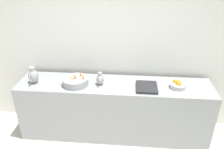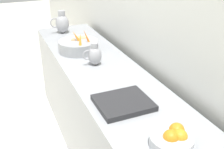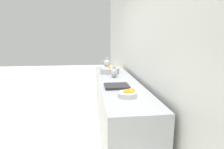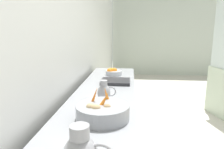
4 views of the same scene
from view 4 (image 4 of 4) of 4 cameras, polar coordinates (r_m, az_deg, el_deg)
tile_wall_left at (r=2.53m, az=-10.50°, el=11.09°), size 0.10×9.37×3.00m
prep_counter at (r=2.24m, az=-2.18°, el=-16.74°), size 0.61×2.90×0.91m
vegetable_colander at (r=1.50m, az=-2.58°, el=-10.05°), size 0.38×0.38×0.22m
orange_bowl at (r=2.93m, az=0.28°, el=0.64°), size 0.23×0.23×0.10m
metal_pitcher_short at (r=1.83m, az=-2.15°, el=-4.84°), size 0.16×0.11×0.19m
counter_sink_basin at (r=2.50m, az=0.99°, el=-1.90°), size 0.34×0.30×0.04m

